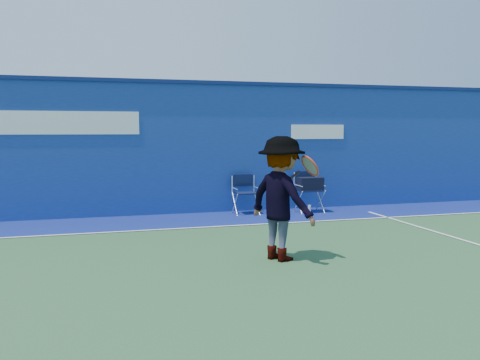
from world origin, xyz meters
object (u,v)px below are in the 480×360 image
object	(u,v)px
directors_chair_right	(309,195)
water_bottle	(309,210)
tennis_player	(281,198)
directors_chair_left	(246,201)

from	to	relation	value
directors_chair_right	water_bottle	xyz separation A→B (m)	(-0.13, -0.32, -0.29)
water_bottle	tennis_player	distance (m)	4.26
directors_chair_left	tennis_player	bearing A→B (deg)	-99.22
directors_chair_left	tennis_player	distance (m)	4.26
directors_chair_left	water_bottle	bearing A→B (deg)	-20.71
directors_chair_left	water_bottle	world-z (taller)	directors_chair_left
water_bottle	directors_chair_right	bearing A→B (deg)	67.30
directors_chair_right	water_bottle	size ratio (longest dim) A/B	4.32
water_bottle	tennis_player	world-z (taller)	tennis_player
directors_chair_right	tennis_player	bearing A→B (deg)	-118.93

